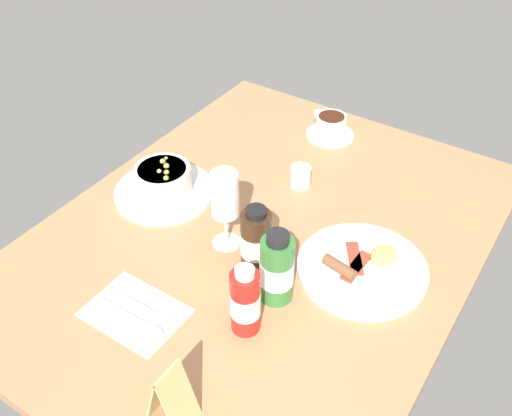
% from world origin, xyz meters
% --- Properties ---
extents(ground_plane, '(1.10, 0.84, 0.03)m').
position_xyz_m(ground_plane, '(0.00, 0.00, -0.01)').
color(ground_plane, '#A8754C').
extents(porridge_bowl, '(0.23, 0.23, 0.08)m').
position_xyz_m(porridge_bowl, '(0.01, -0.26, 0.03)').
color(porridge_bowl, silver).
rests_on(porridge_bowl, ground_plane).
extents(cutlery_setting, '(0.13, 0.18, 0.01)m').
position_xyz_m(cutlery_setting, '(0.31, -0.07, 0.00)').
color(cutlery_setting, silver).
rests_on(cutlery_setting, ground_plane).
extents(coffee_cup, '(0.12, 0.13, 0.06)m').
position_xyz_m(coffee_cup, '(-0.42, -0.06, 0.03)').
color(coffee_cup, silver).
rests_on(coffee_cup, ground_plane).
extents(creamer_jug, '(0.06, 0.05, 0.05)m').
position_xyz_m(creamer_jug, '(-0.19, -0.02, 0.03)').
color(creamer_jug, silver).
rests_on(creamer_jug, ground_plane).
extents(wine_glass, '(0.06, 0.06, 0.18)m').
position_xyz_m(wine_glass, '(0.06, -0.05, 0.12)').
color(wine_glass, white).
rests_on(wine_glass, ground_plane).
extents(sauce_bottle_red, '(0.05, 0.05, 0.15)m').
position_xyz_m(sauce_bottle_red, '(0.22, 0.11, 0.07)').
color(sauce_bottle_red, '#B21E19').
rests_on(sauce_bottle_red, ground_plane).
extents(sauce_bottle_green, '(0.06, 0.06, 0.16)m').
position_xyz_m(sauce_bottle_green, '(0.13, 0.12, 0.07)').
color(sauce_bottle_green, '#337233').
rests_on(sauce_bottle_green, ground_plane).
extents(sauce_bottle_brown, '(0.06, 0.06, 0.15)m').
position_xyz_m(sauce_bottle_brown, '(0.08, 0.04, 0.07)').
color(sauce_bottle_brown, '#382314').
rests_on(sauce_bottle_brown, ground_plane).
extents(breakfast_plate, '(0.26, 0.26, 0.04)m').
position_xyz_m(breakfast_plate, '(-0.02, 0.22, 0.01)').
color(breakfast_plate, silver).
rests_on(breakfast_plate, ground_plane).
extents(menu_card, '(0.06, 0.07, 0.12)m').
position_xyz_m(menu_card, '(0.43, 0.11, 0.06)').
color(menu_card, tan).
rests_on(menu_card, ground_plane).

